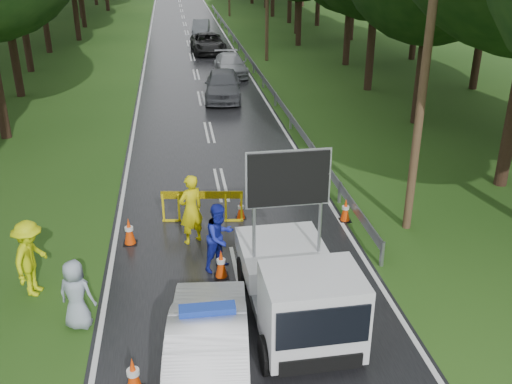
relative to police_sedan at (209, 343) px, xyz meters
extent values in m
plane|color=#1E4313|center=(1.06, 3.41, -0.72)|extent=(160.00, 160.00, 0.00)
cube|color=black|center=(1.06, 33.41, -0.71)|extent=(7.00, 140.00, 0.02)
cylinder|color=gray|center=(4.76, 3.41, -0.37)|extent=(0.12, 0.12, 0.70)
cube|color=gray|center=(4.76, 33.41, -0.17)|extent=(0.05, 60.00, 0.30)
cylinder|color=#4B3423|center=(6.26, 5.41, 4.28)|extent=(0.24, 0.24, 10.00)
imported|color=white|center=(0.00, 0.00, 0.00)|extent=(1.89, 4.44, 1.42)
cube|color=#1938A5|center=(0.00, 0.00, 0.78)|extent=(1.09, 0.39, 0.14)
cube|color=gray|center=(2.01, 1.82, -0.19)|extent=(2.02, 4.08, 0.24)
cube|color=silver|center=(1.98, 2.77, 0.20)|extent=(2.07, 2.35, 0.53)
cube|color=silver|center=(2.05, 0.09, 0.48)|extent=(1.96, 1.58, 1.63)
cube|color=black|center=(2.07, -0.70, 0.68)|extent=(1.78, 0.08, 0.82)
cube|color=black|center=(1.99, 2.39, 2.36)|extent=(1.83, 0.16, 1.25)
cylinder|color=black|center=(1.14, -0.13, -0.31)|extent=(0.29, 0.81, 0.81)
cylinder|color=black|center=(2.97, -0.08, -0.31)|extent=(0.29, 0.81, 0.81)
cylinder|color=black|center=(1.07, 2.94, -0.31)|extent=(0.29, 0.81, 0.81)
cylinder|color=black|center=(2.89, 2.99, -0.31)|extent=(0.29, 0.81, 0.81)
cube|color=yellow|center=(-0.91, 6.81, -0.24)|extent=(0.06, 0.06, 0.94)
cube|color=yellow|center=(-0.44, 6.74, -0.24)|extent=(0.06, 0.06, 0.94)
cube|color=yellow|center=(0.96, 6.55, -0.24)|extent=(0.06, 0.06, 0.94)
cube|color=yellow|center=(1.43, 6.49, -0.24)|extent=(0.06, 0.06, 0.94)
cube|color=#F2CC00|center=(0.26, 6.65, 0.18)|extent=(2.44, 0.38, 0.24)
imported|color=yellow|center=(-0.11, 5.41, 0.31)|extent=(0.89, 0.80, 2.05)
imported|color=#1823A1|center=(0.56, 3.91, 0.20)|extent=(1.13, 1.10, 1.83)
imported|color=#C9D90B|center=(-3.98, 3.41, 0.25)|extent=(1.00, 1.38, 1.92)
imported|color=#8D9BAA|center=(-2.74, 1.91, 0.11)|extent=(0.93, 0.76, 1.65)
imported|color=#3A3C41|center=(2.21, 21.11, 0.08)|extent=(2.31, 4.82, 1.59)
imported|color=#96989D|center=(3.24, 27.11, -0.07)|extent=(1.95, 4.48, 1.28)
imported|color=black|center=(2.34, 34.89, 0.01)|extent=(2.57, 5.31, 1.46)
imported|color=#3C3F43|center=(2.33, 44.15, -0.05)|extent=(1.87, 4.15, 1.32)
cone|color=#EC3F07|center=(-1.44, -0.35, -0.29)|extent=(0.32, 0.32, 0.80)
cube|color=black|center=(0.54, 3.46, -0.70)|extent=(0.37, 0.37, 0.03)
cone|color=#EC3F07|center=(0.54, 3.46, -0.31)|extent=(0.31, 0.31, 0.77)
cube|color=black|center=(1.43, 6.69, -0.70)|extent=(0.31, 0.31, 0.03)
cone|color=#EC3F07|center=(1.43, 6.69, -0.38)|extent=(0.26, 0.26, 0.64)
cube|color=black|center=(-1.86, 5.55, -0.70)|extent=(0.39, 0.39, 0.03)
cone|color=#EC3F07|center=(-1.86, 5.55, -0.30)|extent=(0.32, 0.32, 0.79)
cube|color=black|center=(4.56, 6.09, -0.70)|extent=(0.35, 0.35, 0.03)
cone|color=#EC3F07|center=(4.56, 6.09, -0.33)|extent=(0.29, 0.29, 0.73)
camera|label=1|loc=(-0.37, -8.93, 7.15)|focal=40.00mm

